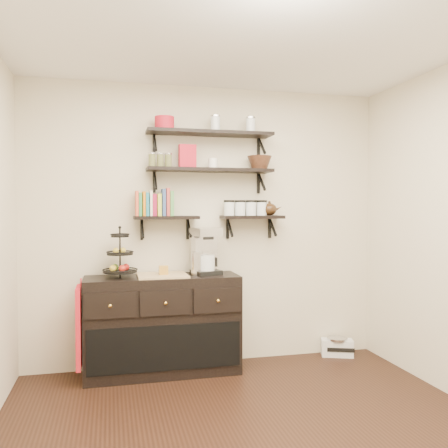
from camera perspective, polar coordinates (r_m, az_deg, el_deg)
floor at (r=3.33m, az=4.71°, el=-25.30°), size 3.50×3.50×0.00m
ceiling at (r=3.19m, az=4.87°, el=23.56°), size 3.50×3.50×0.02m
back_wall at (r=4.66m, az=-2.00°, el=-0.20°), size 3.50×0.02×2.70m
shelf_top at (r=4.58m, az=-1.68°, el=10.82°), size 1.20×0.27×0.23m
shelf_mid at (r=4.54m, az=-1.68°, el=6.45°), size 1.20×0.27×0.23m
shelf_low_left at (r=4.47m, az=-6.98°, el=0.69°), size 0.60×0.25×0.23m
shelf_low_right at (r=4.65m, az=3.37°, el=0.75°), size 0.60×0.25×0.23m
cookbooks at (r=4.46m, az=-8.11°, el=2.44°), size 0.36×0.15×0.26m
glass_canisters at (r=4.63m, az=2.61°, el=1.83°), size 0.43×0.10×0.13m
sideboard at (r=4.48m, az=-7.40°, el=-11.91°), size 1.40×0.50×0.92m
fruit_stand at (r=4.36m, az=-12.37°, el=-4.32°), size 0.30×0.30×0.44m
candle at (r=4.39m, az=-7.30°, el=-5.51°), size 0.08×0.08×0.08m
coffee_maker at (r=4.46m, az=-2.25°, el=-3.40°), size 0.29×0.29×0.44m
thermal_carafe at (r=4.41m, az=-3.26°, el=-4.76°), size 0.11×0.11×0.22m
apron at (r=4.36m, az=-17.05°, el=-11.74°), size 0.04×0.30×0.70m
radio at (r=5.17m, az=13.45°, el=-14.18°), size 0.35×0.27×0.19m
recipe_box at (r=4.51m, az=-4.42°, el=8.12°), size 0.16×0.07×0.22m
walnut_bowl at (r=4.67m, az=4.29°, el=7.35°), size 0.24×0.24×0.13m
ramekins at (r=4.55m, az=-1.35°, el=7.29°), size 0.09×0.09×0.10m
teapot at (r=4.70m, az=5.50°, el=1.90°), size 0.22×0.18×0.14m
red_pot at (r=4.52m, az=-7.18°, el=11.93°), size 0.18×0.18×0.12m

